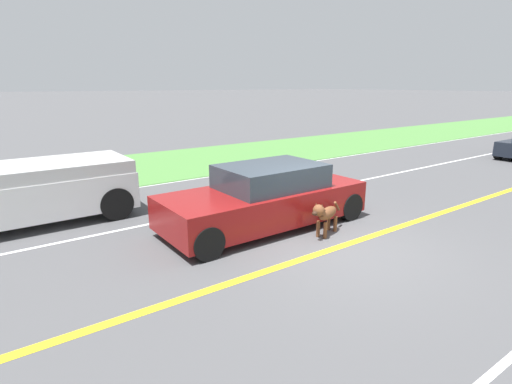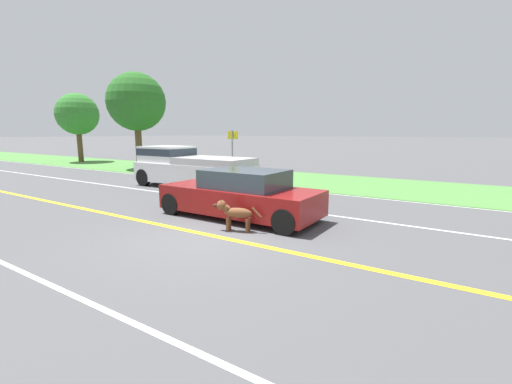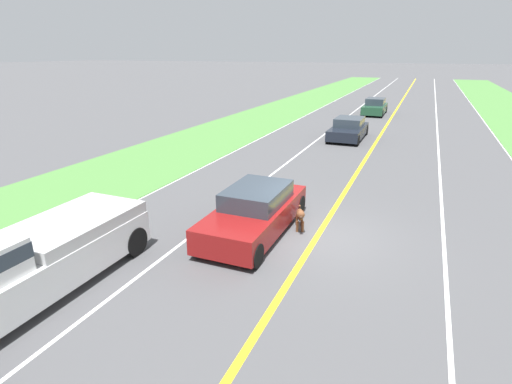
% 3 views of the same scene
% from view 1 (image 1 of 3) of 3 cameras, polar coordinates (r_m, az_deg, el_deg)
% --- Properties ---
extents(ground_plane, '(400.00, 400.00, 0.00)m').
position_cam_1_polar(ground_plane, '(8.18, 11.82, -7.68)').
color(ground_plane, '#4C4C4F').
extents(centre_divider_line, '(0.18, 160.00, 0.01)m').
position_cam_1_polar(centre_divider_line, '(8.18, 11.82, -7.66)').
color(centre_divider_line, yellow).
rests_on(centre_divider_line, ground).
extents(lane_edge_line_right, '(0.14, 160.00, 0.01)m').
position_cam_1_polar(lane_edge_line_right, '(13.64, -10.28, 1.65)').
color(lane_edge_line_right, white).
rests_on(lane_edge_line_right, ground).
extents(lane_dash_same_dir, '(0.10, 160.00, 0.01)m').
position_cam_1_polar(lane_dash_same_dir, '(10.69, -2.07, -1.87)').
color(lane_dash_same_dir, white).
rests_on(lane_dash_same_dir, ground).
extents(grass_verge_right, '(6.00, 160.00, 0.03)m').
position_cam_1_polar(grass_verge_right, '(16.34, -14.88, 3.64)').
color(grass_verge_right, '#4C843D').
rests_on(grass_verge_right, ground).
extents(ego_car, '(1.90, 4.70, 1.40)m').
position_cam_1_polar(ego_car, '(8.97, 1.37, -0.85)').
color(ego_car, maroon).
rests_on(ego_car, ground).
extents(dog, '(0.52, 1.22, 0.79)m').
position_cam_1_polar(dog, '(8.56, 9.86, -3.10)').
color(dog, brown).
rests_on(dog, ground).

